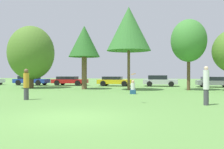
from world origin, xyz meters
TOP-DOWN VIEW (x-y plane):
  - ground_plane at (0.00, 0.00)m, footprint 120.00×120.00m
  - person_thrower at (-4.53, 4.87)m, footprint 0.33×0.33m
  - person_catcher at (5.40, 4.37)m, footprint 0.29×0.29m
  - frisbee at (1.83, 4.35)m, footprint 0.24×0.24m
  - bystander_sitting at (1.20, 10.07)m, footprint 0.42×0.35m
  - tree_0 at (-10.04, 15.22)m, footprint 4.77×4.77m
  - tree_1 at (-4.09, 14.70)m, footprint 3.06×3.06m
  - tree_2 at (0.35, 14.23)m, footprint 4.08×4.08m
  - tree_3 at (5.77, 15.05)m, footprint 3.22×3.22m
  - parked_car_blue at (-13.16, 20.68)m, footprint 4.43×1.88m
  - parked_car_red at (-8.13, 21.21)m, footprint 4.37×2.06m
  - parked_car_yellow at (-2.23, 20.86)m, footprint 4.12×2.09m
  - parked_car_silver at (3.15, 21.42)m, footprint 3.98×2.11m
  - parked_car_grey at (9.14, 20.74)m, footprint 3.94×2.10m

SIDE VIEW (x-z plane):
  - ground_plane at x=0.00m, z-range 0.00..0.00m
  - bystander_sitting at x=1.20m, z-range -0.09..0.96m
  - parked_car_grey at x=9.14m, z-range 0.03..1.19m
  - parked_car_yellow at x=-2.23m, z-range 0.05..1.20m
  - parked_car_red at x=-8.13m, z-range 0.06..1.19m
  - parked_car_blue at x=-13.16m, z-range 0.06..1.26m
  - parked_car_silver at x=3.15m, z-range 0.02..1.32m
  - person_thrower at x=-4.53m, z-range 0.03..1.85m
  - person_catcher at x=5.40m, z-range 0.03..1.94m
  - frisbee at x=1.83m, z-range 1.49..1.56m
  - tree_0 at x=-10.04m, z-range 0.44..6.92m
  - tree_3 at x=5.77m, z-range 1.28..7.77m
  - tree_1 at x=-4.09m, z-range 1.49..7.71m
  - tree_2 at x=0.35m, z-range 1.80..9.52m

